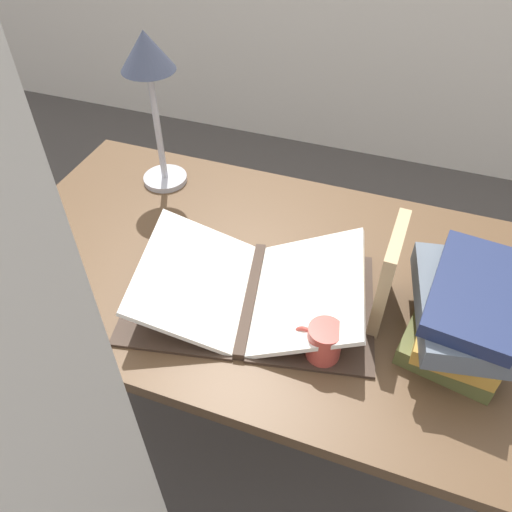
{
  "coord_description": "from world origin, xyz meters",
  "views": [
    {
      "loc": [
        0.29,
        -0.81,
        1.61
      ],
      "look_at": [
        0.01,
        -0.04,
        0.82
      ],
      "focal_mm": 35.0,
      "sensor_mm": 36.0,
      "label": 1
    }
  ],
  "objects": [
    {
      "name": "book_stack_tall",
      "position": [
        0.47,
        -0.06,
        0.83
      ],
      "size": [
        0.25,
        0.33,
        0.17
      ],
      "color": "brown",
      "rests_on": "reading_desk"
    },
    {
      "name": "book_standing_upright",
      "position": [
        0.31,
        -0.03,
        0.85
      ],
      "size": [
        0.03,
        0.17,
        0.23
      ],
      "rotation": [
        0.0,
        0.0,
        -0.04
      ],
      "color": "tan",
      "rests_on": "reading_desk"
    },
    {
      "name": "ground_plane",
      "position": [
        0.0,
        0.0,
        0.0
      ],
      "size": [
        12.0,
        12.0,
        0.0
      ],
      "primitive_type": "plane",
      "color": "#47423D"
    },
    {
      "name": "reading_lamp",
      "position": [
        -0.38,
        0.25,
        1.07
      ],
      "size": [
        0.14,
        0.14,
        0.44
      ],
      "color": "#ADADB2",
      "rests_on": "reading_desk"
    },
    {
      "name": "coffee_mug",
      "position": [
        0.21,
        -0.2,
        0.78
      ],
      "size": [
        0.1,
        0.07,
        0.09
      ],
      "rotation": [
        0.0,
        0.0,
        3.0
      ],
      "color": "#B74238",
      "rests_on": "reading_desk"
    },
    {
      "name": "open_book",
      "position": [
        0.02,
        -0.1,
        0.77
      ],
      "size": [
        0.61,
        0.45,
        0.11
      ],
      "rotation": [
        0.0,
        0.0,
        0.2
      ],
      "color": "#38281E",
      "rests_on": "reading_desk"
    },
    {
      "name": "reading_desk",
      "position": [
        0.0,
        0.0,
        0.64
      ],
      "size": [
        1.34,
        0.79,
        0.74
      ],
      "color": "brown",
      "rests_on": "ground_plane"
    }
  ]
}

